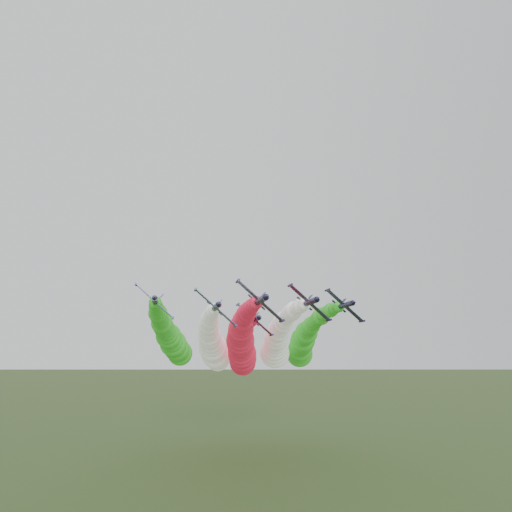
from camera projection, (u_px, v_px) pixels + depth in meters
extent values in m
cylinder|color=black|center=(260.00, 300.00, 83.58)|extent=(1.61, 9.35, 1.61)
cone|color=black|center=(267.00, 297.00, 78.27)|extent=(1.47, 1.87, 1.47)
cone|color=black|center=(255.00, 303.00, 88.49)|extent=(1.47, 0.93, 1.47)
ellipsoid|color=black|center=(264.00, 297.00, 81.68)|extent=(1.05, 1.95, 1.03)
cube|color=black|center=(260.00, 301.00, 83.34)|extent=(7.59, 1.97, 6.65)
cylinder|color=black|center=(238.00, 281.00, 83.32)|extent=(0.64, 2.70, 0.64)
cylinder|color=black|center=(282.00, 321.00, 83.36)|extent=(0.64, 2.70, 0.64)
cube|color=black|center=(260.00, 298.00, 87.70)|extent=(1.68, 1.56, 1.89)
cube|color=black|center=(257.00, 302.00, 87.43)|extent=(3.04, 1.14, 2.67)
sphere|color=red|center=(256.00, 303.00, 87.09)|extent=(2.37, 2.37, 2.37)
sphere|color=red|center=(254.00, 305.00, 89.86)|extent=(2.59, 2.59, 2.59)
sphere|color=red|center=(251.00, 307.00, 92.62)|extent=(2.95, 2.95, 2.95)
sphere|color=red|center=(249.00, 310.00, 95.37)|extent=(3.30, 3.30, 3.30)
sphere|color=red|center=(247.00, 312.00, 98.12)|extent=(3.77, 3.77, 3.77)
sphere|color=red|center=(246.00, 315.00, 100.87)|extent=(4.06, 4.06, 4.06)
sphere|color=red|center=(244.00, 318.00, 103.62)|extent=(3.79, 3.79, 3.79)
sphere|color=red|center=(243.00, 320.00, 106.37)|extent=(4.65, 4.65, 4.65)
sphere|color=red|center=(242.00, 323.00, 109.11)|extent=(4.83, 4.83, 4.83)
sphere|color=red|center=(241.00, 326.00, 111.86)|extent=(5.27, 5.27, 5.27)
sphere|color=red|center=(241.00, 329.00, 114.60)|extent=(5.95, 5.95, 5.95)
sphere|color=red|center=(241.00, 332.00, 117.34)|extent=(6.06, 6.06, 6.06)
sphere|color=red|center=(240.00, 334.00, 120.09)|extent=(6.10, 6.10, 6.10)
sphere|color=red|center=(240.00, 337.00, 122.83)|extent=(6.68, 6.68, 6.68)
sphere|color=red|center=(240.00, 340.00, 125.58)|extent=(7.22, 7.22, 7.22)
sphere|color=red|center=(240.00, 343.00, 128.33)|extent=(7.22, 7.22, 7.22)
sphere|color=red|center=(241.00, 345.00, 131.07)|extent=(6.82, 6.82, 6.82)
sphere|color=red|center=(241.00, 348.00, 133.82)|extent=(6.95, 6.95, 6.95)
sphere|color=red|center=(242.00, 351.00, 136.57)|extent=(7.62, 7.62, 7.62)
sphere|color=red|center=(242.00, 354.00, 139.32)|extent=(8.03, 8.03, 8.03)
sphere|color=red|center=(243.00, 356.00, 142.07)|extent=(6.98, 6.98, 6.98)
sphere|color=red|center=(244.00, 359.00, 144.83)|extent=(7.50, 7.50, 7.50)
cylinder|color=black|center=(216.00, 307.00, 92.57)|extent=(1.61, 9.35, 1.61)
cone|color=black|center=(219.00, 304.00, 87.26)|extent=(1.47, 1.87, 1.47)
cone|color=black|center=(213.00, 309.00, 97.48)|extent=(1.47, 0.93, 1.47)
ellipsoid|color=black|center=(219.00, 304.00, 90.68)|extent=(1.05, 1.95, 1.03)
cube|color=black|center=(215.00, 308.00, 92.33)|extent=(7.59, 1.97, 6.65)
cylinder|color=black|center=(196.00, 290.00, 92.31)|extent=(0.64, 2.70, 0.64)
cylinder|color=black|center=(235.00, 326.00, 92.35)|extent=(0.64, 2.70, 0.64)
cube|color=black|center=(218.00, 304.00, 96.69)|extent=(1.68, 1.56, 1.89)
cube|color=black|center=(214.00, 308.00, 96.42)|extent=(3.04, 1.14, 2.67)
sphere|color=white|center=(214.00, 309.00, 96.08)|extent=(2.26, 2.26, 2.26)
sphere|color=white|center=(213.00, 310.00, 98.85)|extent=(2.80, 2.80, 2.80)
sphere|color=white|center=(212.00, 312.00, 101.61)|extent=(2.91, 2.91, 2.91)
sphere|color=white|center=(211.00, 315.00, 104.36)|extent=(3.22, 3.22, 3.22)
sphere|color=white|center=(210.00, 317.00, 107.12)|extent=(3.61, 3.61, 3.61)
sphere|color=white|center=(209.00, 319.00, 109.86)|extent=(4.16, 4.16, 4.16)
sphere|color=white|center=(209.00, 322.00, 112.61)|extent=(4.19, 4.19, 4.19)
sphere|color=white|center=(209.00, 324.00, 115.36)|extent=(4.85, 4.85, 4.85)
sphere|color=white|center=(209.00, 327.00, 118.10)|extent=(4.44, 4.44, 4.44)
sphere|color=white|center=(209.00, 329.00, 120.85)|extent=(4.95, 4.95, 4.95)
sphere|color=white|center=(209.00, 332.00, 123.59)|extent=(5.12, 5.12, 5.12)
sphere|color=white|center=(209.00, 334.00, 126.34)|extent=(5.88, 5.88, 5.88)
sphere|color=white|center=(210.00, 337.00, 129.08)|extent=(6.14, 6.14, 6.14)
sphere|color=white|center=(210.00, 339.00, 131.83)|extent=(5.58, 5.58, 5.58)
sphere|color=white|center=(211.00, 342.00, 134.57)|extent=(6.26, 6.26, 6.26)
sphere|color=white|center=(212.00, 344.00, 137.32)|extent=(6.80, 6.80, 6.80)
sphere|color=white|center=(213.00, 347.00, 140.06)|extent=(7.90, 7.90, 7.90)
sphere|color=white|center=(214.00, 349.00, 142.81)|extent=(6.72, 6.72, 6.72)
sphere|color=white|center=(215.00, 352.00, 145.56)|extent=(6.79, 6.79, 6.79)
sphere|color=white|center=(216.00, 355.00, 148.31)|extent=(8.18, 8.18, 8.18)
sphere|color=white|center=(217.00, 357.00, 151.06)|extent=(7.67, 7.67, 7.67)
sphere|color=white|center=(218.00, 359.00, 153.82)|extent=(7.18, 7.18, 7.18)
cylinder|color=black|center=(310.00, 302.00, 95.57)|extent=(1.61, 9.35, 1.61)
cone|color=black|center=(318.00, 299.00, 90.26)|extent=(1.47, 1.87, 1.47)
cone|color=black|center=(302.00, 305.00, 100.48)|extent=(1.47, 0.93, 1.47)
ellipsoid|color=black|center=(314.00, 299.00, 93.68)|extent=(1.05, 1.95, 1.03)
cube|color=black|center=(309.00, 303.00, 95.33)|extent=(7.59, 1.97, 6.65)
cylinder|color=black|center=(290.00, 285.00, 95.31)|extent=(0.64, 2.70, 0.64)
cylinder|color=black|center=(329.00, 320.00, 95.35)|extent=(0.64, 2.70, 0.64)
cube|color=black|center=(308.00, 300.00, 99.69)|extent=(1.68, 1.56, 1.89)
cube|color=black|center=(305.00, 304.00, 99.42)|extent=(3.04, 1.14, 2.67)
sphere|color=white|center=(304.00, 304.00, 99.08)|extent=(2.57, 2.57, 2.57)
sphere|color=white|center=(301.00, 306.00, 101.85)|extent=(3.09, 3.09, 3.09)
sphere|color=white|center=(297.00, 308.00, 104.61)|extent=(3.05, 3.05, 3.05)
sphere|color=white|center=(294.00, 310.00, 107.36)|extent=(3.86, 3.86, 3.86)
sphere|color=white|center=(291.00, 312.00, 110.12)|extent=(4.00, 4.00, 4.00)
sphere|color=white|center=(289.00, 315.00, 112.87)|extent=(3.85, 3.85, 3.85)
sphere|color=white|center=(287.00, 317.00, 115.61)|extent=(3.67, 3.67, 3.67)
sphere|color=white|center=(285.00, 320.00, 118.36)|extent=(4.46, 4.46, 4.46)
sphere|color=white|center=(283.00, 322.00, 121.10)|extent=(5.18, 5.18, 5.18)
sphere|color=white|center=(281.00, 325.00, 123.85)|extent=(4.50, 4.50, 4.50)
sphere|color=white|center=(280.00, 327.00, 126.59)|extent=(5.23, 5.23, 5.23)
sphere|color=white|center=(279.00, 330.00, 129.34)|extent=(5.91, 5.91, 5.91)
sphere|color=white|center=(278.00, 333.00, 132.08)|extent=(5.29, 5.29, 5.29)
sphere|color=white|center=(277.00, 335.00, 134.83)|extent=(6.25, 6.25, 6.25)
sphere|color=white|center=(276.00, 338.00, 137.57)|extent=(6.72, 6.72, 6.72)
sphere|color=white|center=(276.00, 340.00, 140.32)|extent=(6.20, 6.20, 6.20)
sphere|color=white|center=(275.00, 343.00, 143.06)|extent=(6.39, 6.39, 6.39)
sphere|color=white|center=(275.00, 345.00, 145.81)|extent=(6.84, 6.84, 6.84)
sphere|color=white|center=(275.00, 348.00, 148.56)|extent=(7.65, 7.65, 7.65)
sphere|color=white|center=(275.00, 350.00, 151.31)|extent=(8.38, 8.38, 8.38)
sphere|color=white|center=(275.00, 353.00, 154.06)|extent=(9.11, 9.11, 9.11)
sphere|color=white|center=(275.00, 355.00, 156.82)|extent=(7.37, 7.37, 7.37)
cylinder|color=black|center=(155.00, 301.00, 99.20)|extent=(1.61, 9.35, 1.61)
cone|color=black|center=(154.00, 297.00, 93.89)|extent=(1.47, 1.87, 1.47)
cone|color=black|center=(155.00, 303.00, 104.11)|extent=(1.47, 0.93, 1.47)
ellipsoid|color=black|center=(156.00, 298.00, 97.31)|extent=(1.05, 1.95, 1.03)
cube|color=black|center=(154.00, 301.00, 98.96)|extent=(7.59, 1.97, 6.65)
cylinder|color=black|center=(136.00, 284.00, 98.94)|extent=(0.64, 2.70, 0.64)
cylinder|color=black|center=(173.00, 318.00, 98.98)|extent=(0.64, 2.70, 0.64)
cube|color=black|center=(159.00, 298.00, 103.32)|extent=(1.68, 1.56, 1.89)
cube|color=black|center=(156.00, 302.00, 103.05)|extent=(3.04, 1.14, 2.67)
sphere|color=#269A1D|center=(155.00, 302.00, 102.71)|extent=(2.63, 2.63, 2.63)
sphere|color=#269A1D|center=(156.00, 304.00, 105.48)|extent=(2.66, 2.66, 2.66)
sphere|color=#269A1D|center=(156.00, 306.00, 108.24)|extent=(3.15, 3.15, 3.15)
sphere|color=#269A1D|center=(156.00, 308.00, 111.00)|extent=(3.32, 3.32, 3.32)
sphere|color=#269A1D|center=(157.00, 311.00, 113.75)|extent=(3.72, 3.72, 3.72)
sphere|color=#269A1D|center=(158.00, 313.00, 116.50)|extent=(4.48, 4.48, 4.48)
sphere|color=#269A1D|center=(159.00, 316.00, 119.25)|extent=(4.23, 4.23, 4.23)
sphere|color=#269A1D|center=(160.00, 318.00, 121.99)|extent=(4.42, 4.42, 4.42)
sphere|color=#269A1D|center=(161.00, 320.00, 124.74)|extent=(4.39, 4.39, 4.39)
sphere|color=#269A1D|center=(162.00, 323.00, 127.48)|extent=(5.47, 5.47, 5.47)
sphere|color=#269A1D|center=(163.00, 326.00, 130.22)|extent=(5.43, 5.43, 5.43)
sphere|color=#269A1D|center=(164.00, 328.00, 132.97)|extent=(5.50, 5.50, 5.50)
sphere|color=#269A1D|center=(166.00, 331.00, 135.71)|extent=(5.69, 5.69, 5.69)
sphere|color=#269A1D|center=(167.00, 333.00, 138.46)|extent=(6.23, 6.23, 6.23)
sphere|color=#269A1D|center=(168.00, 336.00, 141.20)|extent=(7.12, 7.12, 7.12)
sphere|color=#269A1D|center=(170.00, 338.00, 143.95)|extent=(6.02, 6.02, 6.02)
sphere|color=#269A1D|center=(172.00, 341.00, 146.70)|extent=(6.84, 6.84, 6.84)
sphere|color=#269A1D|center=(173.00, 343.00, 149.45)|extent=(7.93, 7.93, 7.93)
sphere|color=#269A1D|center=(175.00, 346.00, 152.19)|extent=(6.88, 6.88, 6.88)
sphere|color=#269A1D|center=(177.00, 348.00, 154.95)|extent=(7.70, 7.70, 7.70)
sphere|color=#269A1D|center=(178.00, 351.00, 157.70)|extent=(7.17, 7.17, 7.17)
sphere|color=#269A1D|center=(180.00, 353.00, 160.45)|extent=(7.91, 7.91, 7.91)
cylinder|color=black|center=(345.00, 305.00, 106.58)|extent=(1.61, 9.35, 1.61)
cone|color=black|center=(354.00, 303.00, 101.27)|extent=(1.47, 1.87, 1.47)
cone|color=black|center=(337.00, 307.00, 111.49)|extent=(1.47, 0.93, 1.47)
ellipsoid|color=black|center=(349.00, 303.00, 104.69)|extent=(1.05, 1.95, 1.03)
cube|color=black|center=(345.00, 306.00, 106.34)|extent=(7.59, 1.97, 6.65)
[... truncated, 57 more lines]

